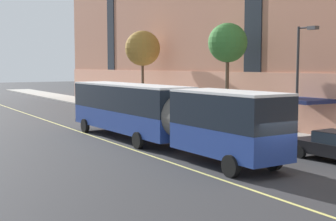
# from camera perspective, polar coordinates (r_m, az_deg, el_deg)

# --- Properties ---
(ground_plane) EXTENTS (260.00, 260.00, 0.00)m
(ground_plane) POSITION_cam_1_polar(r_m,az_deg,el_deg) (21.28, 12.53, -7.93)
(ground_plane) COLOR #303033
(city_bus) EXTENTS (3.27, 20.05, 3.68)m
(city_bus) POSITION_cam_1_polar(r_m,az_deg,el_deg) (28.22, -1.51, -0.14)
(city_bus) COLOR navy
(city_bus) RESTS_ON ground
(parked_car_champagne_1) EXTENTS (2.08, 4.34, 1.56)m
(parked_car_champagne_1) POSITION_cam_1_polar(r_m,az_deg,el_deg) (33.66, 4.31, -1.56)
(parked_car_champagne_1) COLOR #BCAD89
(parked_car_champagne_1) RESTS_ON ground
(parked_car_black_2) EXTENTS (2.08, 4.56, 1.56)m
(parked_car_black_2) POSITION_cam_1_polar(r_m,az_deg,el_deg) (25.53, 19.64, -4.10)
(parked_car_black_2) COLOR black
(parked_car_black_2) RESTS_ON ground
(parked_car_white_3) EXTENTS (2.08, 4.55, 1.56)m
(parked_car_white_3) POSITION_cam_1_polar(r_m,az_deg,el_deg) (41.91, -3.07, -0.17)
(parked_car_white_3) COLOR silver
(parked_car_white_3) RESTS_ON ground
(street_tree_far_uptown) EXTENTS (3.02, 3.02, 8.01)m
(street_tree_far_uptown) POSITION_cam_1_polar(r_m,az_deg,el_deg) (36.37, 7.28, 8.11)
(street_tree_far_uptown) COLOR brown
(street_tree_far_uptown) RESTS_ON sidewalk
(street_tree_far_downtown) EXTENTS (3.58, 3.58, 8.32)m
(street_tree_far_downtown) POSITION_cam_1_polar(r_m,az_deg,el_deg) (48.04, -3.12, 7.55)
(street_tree_far_downtown) COLOR brown
(street_tree_far_downtown) RESTS_ON sidewalk
(street_lamp) EXTENTS (0.36, 1.48, 7.07)m
(street_lamp) POSITION_cam_1_polar(r_m,az_deg,el_deg) (29.14, 15.84, 4.44)
(street_lamp) COLOR #2D2D30
(street_lamp) RESTS_ON sidewalk
(lane_centerline) EXTENTS (0.16, 140.00, 0.01)m
(lane_centerline) POSITION_cam_1_polar(r_m,az_deg,el_deg) (22.21, 2.98, -7.23)
(lane_centerline) COLOR #E0D66B
(lane_centerline) RESTS_ON ground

